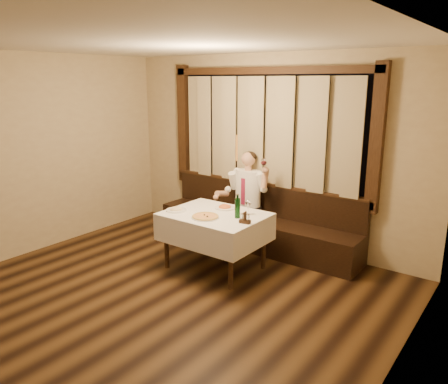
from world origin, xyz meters
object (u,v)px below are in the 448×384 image
Objects in this scene: pasta_cream at (176,208)px; seated_man at (246,192)px; cruet_caddy at (245,219)px; pasta_red at (225,206)px; green_bottle at (237,208)px; dining_table at (215,221)px; pizza at (205,217)px; banquette at (257,225)px.

seated_man reaches higher than pasta_cream.
cruet_caddy is 0.10× the size of seated_man.
pasta_red is 0.89× the size of green_bottle.
pasta_cream is at bearing 175.82° from cruet_caddy.
pizza is at bearing -86.08° from dining_table.
pasta_red is 0.68m from seated_man.
banquette is at bearing 108.65° from green_bottle.
pasta_red is 1.92× the size of cruet_caddy.
pizza reaches higher than dining_table.
pizza is (0.01, -1.24, 0.46)m from banquette.
pasta_cream is at bearing -157.08° from dining_table.
seated_man is (-0.15, 0.93, 0.17)m from dining_table.
green_bottle is at bearing -61.95° from seated_man.
cruet_caddy is (1.01, 0.11, 0.01)m from pasta_cream.
pizza is 0.48m from pasta_red.
dining_table is 0.96m from seated_man.
dining_table is at bearing -176.09° from green_bottle.
green_bottle is at bearing -71.35° from banquette.
banquette is at bearing 87.55° from pasta_red.
cruet_caddy is (0.53, -0.10, 0.16)m from dining_table.
pasta_cream is 1.02m from cruet_caddy.
banquette reaches higher than cruet_caddy.
pasta_cream is (-0.48, -0.20, 0.14)m from dining_table.
banquette reaches higher than pasta_cream.
pasta_red is 0.45m from green_bottle.
pizza is 1.29× the size of pasta_cream.
seated_man reaches higher than pizza.
green_bottle reaches higher than pizza.
green_bottle is at bearing 3.91° from dining_table.
green_bottle reaches higher than pasta_red.
seated_man reaches higher than banquette.
pizza is at bearing -89.32° from banquette.
pizza is 0.42m from green_bottle.
seated_man is (-0.12, 0.67, 0.03)m from pasta_red.
green_bottle is 0.24m from cruet_caddy.
green_bottle is (0.34, -1.00, 0.58)m from banquette.
pasta_cream is (-0.45, -0.47, -0.00)m from pasta_red.
banquette is 0.90m from pasta_red.
banquette is 2.27× the size of seated_man.
pizza is 0.25× the size of seated_man.
pasta_cream is 1.19m from seated_man.
pasta_red is at bearing 137.19° from cruet_caddy.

